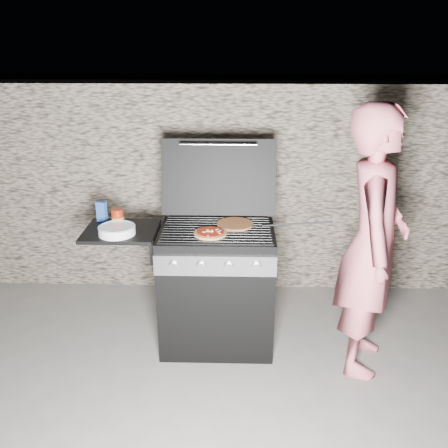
{
  "coord_description": "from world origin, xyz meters",
  "views": [
    {
      "loc": [
        0.14,
        -3.2,
        2.19
      ],
      "look_at": [
        0.05,
        0.0,
        0.95
      ],
      "focal_mm": 40.0,
      "sensor_mm": 36.0,
      "label": 1
    }
  ],
  "objects_px": {
    "sauce_jar": "(118,218)",
    "person": "(373,243)",
    "gas_grill": "(183,287)",
    "pizza_topped": "(210,233)"
  },
  "relations": [
    {
      "from": "sauce_jar",
      "to": "person",
      "type": "bearing_deg",
      "value": -8.43
    },
    {
      "from": "sauce_jar",
      "to": "person",
      "type": "xyz_separation_m",
      "value": [
        1.72,
        -0.25,
        -0.06
      ]
    },
    {
      "from": "pizza_topped",
      "to": "sauce_jar",
      "type": "height_order",
      "value": "sauce_jar"
    },
    {
      "from": "gas_grill",
      "to": "pizza_topped",
      "type": "height_order",
      "value": "pizza_topped"
    },
    {
      "from": "sauce_jar",
      "to": "person",
      "type": "relative_size",
      "value": 0.07
    },
    {
      "from": "sauce_jar",
      "to": "person",
      "type": "height_order",
      "value": "person"
    },
    {
      "from": "gas_grill",
      "to": "person",
      "type": "height_order",
      "value": "person"
    },
    {
      "from": "sauce_jar",
      "to": "person",
      "type": "distance_m",
      "value": 1.74
    },
    {
      "from": "gas_grill",
      "to": "sauce_jar",
      "type": "height_order",
      "value": "sauce_jar"
    },
    {
      "from": "gas_grill",
      "to": "pizza_topped",
      "type": "bearing_deg",
      "value": -24.65
    }
  ]
}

